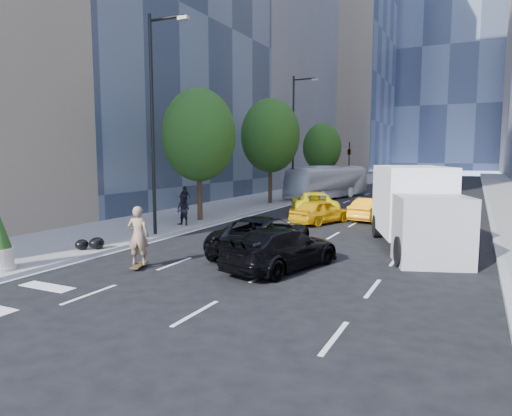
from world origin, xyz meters
The scene contains 22 objects.
ground centered at (0.00, 0.00, 0.00)m, with size 160.00×160.00×0.00m, color black.
sidewalk_left centered at (-9.00, 30.00, 0.07)m, with size 6.00×120.00×0.15m, color slate.
tower_left_mid centered at (-22.00, 42.00, 22.50)m, with size 20.00×24.00×45.00m, color slate.
tower_left_end centered at (-22.00, 92.00, 30.00)m, with size 20.00×28.00×60.00m, color #313A4C.
lamp_near centered at (-6.32, 4.00, 5.81)m, with size 2.13×0.22×10.00m.
lamp_far centered at (-6.32, 22.00, 5.81)m, with size 2.13×0.22×10.00m.
tree_near centered at (-7.20, 9.00, 4.97)m, with size 4.20×4.20×7.46m.
tree_mid centered at (-7.20, 19.00, 5.32)m, with size 4.50×4.50×7.99m.
tree_far centered at (-7.20, 32.00, 4.62)m, with size 3.90×3.90×6.92m.
traffic_signal centered at (-6.40, 40.00, 4.23)m, with size 2.48×0.53×5.20m.
skateboarder centered at (-3.20, -1.09, 1.01)m, with size 0.73×0.48×2.02m, color #806950.
black_sedan_lincoln centered at (-0.32, 2.80, 0.76)m, with size 2.51×5.45×1.52m, color black.
black_sedan_mercedes centered at (1.20, 1.00, 0.71)m, with size 1.99×4.90×1.42m, color black.
taxi_a centered at (-0.78, 11.50, 0.69)m, with size 1.63×4.05×1.38m, color #D69B0B.
taxi_b centered at (1.70, 14.00, 0.67)m, with size 1.42×4.06×1.34m, color #FF990D.
taxi_c centered at (-2.00, 14.06, 0.78)m, with size 2.60×5.64×1.57m, color #FFEB0D.
taxi_d centered at (4.20, 16.98, 0.81)m, with size 2.26×5.56×1.61m, color yellow.
city_bus centered at (-4.80, 26.36, 1.46)m, with size 2.45×10.47×2.92m, color white.
box_truck centered at (4.90, 6.35, 1.72)m, with size 4.69×7.51×3.39m.
pedestrian_a centered at (-6.80, 6.76, 0.97)m, with size 0.80×0.62×1.64m, color black.
pedestrian_b centered at (-11.20, 13.34, 0.93)m, with size 0.91×0.38×1.56m, color black.
garbage_bags centered at (-6.56, 0.03, 0.38)m, with size 0.96×0.93×0.48m.
Camera 1 is at (7.02, -13.11, 3.87)m, focal length 32.00 mm.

